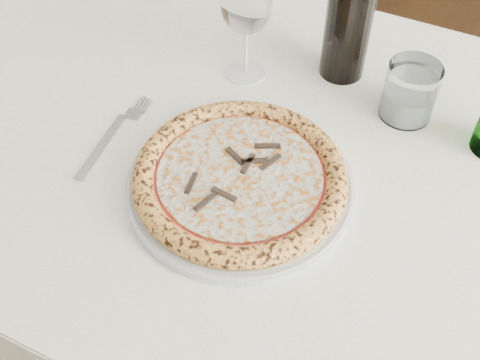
{
  "coord_description": "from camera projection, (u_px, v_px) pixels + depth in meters",
  "views": [
    {
      "loc": [
        0.44,
        -0.66,
        1.44
      ],
      "look_at": [
        0.16,
        -0.16,
        0.78
      ],
      "focal_mm": 45.0,
      "sensor_mm": 36.0,
      "label": 1
    }
  ],
  "objects": [
    {
      "name": "wine_glass",
      "position": [
        246.0,
        8.0,
        0.97
      ],
      "size": [
        0.09,
        0.09,
        0.19
      ],
      "color": "white",
      "rests_on": "dining_table"
    },
    {
      "name": "floor",
      "position": [
        217.0,
        309.0,
        1.62
      ],
      "size": [
        5.0,
        6.0,
        0.02
      ],
      "primitive_type": "cube",
      "color": "slate",
      "rests_on": "ground"
    },
    {
      "name": "pizza",
      "position": [
        240.0,
        177.0,
        0.88
      ],
      "size": [
        0.32,
        0.32,
        0.03
      ],
      "color": "tan",
      "rests_on": "plate"
    },
    {
      "name": "chair_far",
      "position": [
        423.0,
        36.0,
        1.52
      ],
      "size": [
        0.5,
        0.5,
        0.93
      ],
      "color": "brown",
      "rests_on": "floor"
    },
    {
      "name": "tumbler",
      "position": [
        409.0,
        95.0,
        0.97
      ],
      "size": [
        0.09,
        0.09,
        0.1
      ],
      "color": "white",
      "rests_on": "dining_table"
    },
    {
      "name": "wine_bottle",
      "position": [
        351.0,
        5.0,
        0.98
      ],
      "size": [
        0.08,
        0.08,
        0.32
      ],
      "color": "black",
      "rests_on": "dining_table"
    },
    {
      "name": "dining_table",
      "position": [
        269.0,
        182.0,
        1.02
      ],
      "size": [
        1.54,
        0.97,
        0.76
      ],
      "color": "brown",
      "rests_on": "floor"
    },
    {
      "name": "plate",
      "position": [
        240.0,
        185.0,
        0.89
      ],
      "size": [
        0.34,
        0.34,
        0.02
      ],
      "color": "silver",
      "rests_on": "dining_table"
    },
    {
      "name": "fork",
      "position": [
        112.0,
        136.0,
        0.97
      ],
      "size": [
        0.04,
        0.22,
        0.0
      ],
      "color": "#A7A9AE",
      "rests_on": "dining_table"
    }
  ]
}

